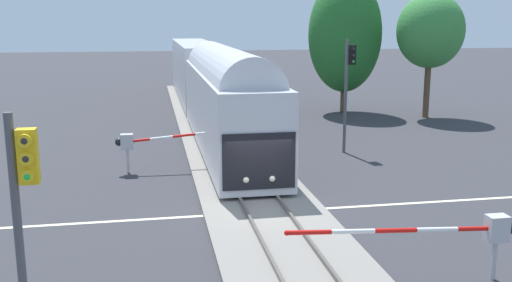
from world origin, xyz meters
TOP-DOWN VIEW (x-y plane):
  - ground_plane at (0.00, 0.00)m, footprint 220.00×220.00m
  - road_centre_stripe at (0.00, 0.00)m, footprint 44.00×0.20m
  - railway_track at (0.00, 0.00)m, footprint 4.40×80.00m
  - commuter_train at (0.00, 19.35)m, footprint 3.04×39.99m
  - crossing_gate_near at (4.25, -6.51)m, footprint 6.31×0.40m
  - crossing_gate_far at (-4.38, 6.51)m, footprint 5.73×0.40m
  - traffic_signal_far_side at (6.15, 8.65)m, footprint 0.53×0.38m
  - traffic_signal_near_left at (-6.21, -9.02)m, footprint 0.53×0.38m
  - oak_far_right at (10.25, 21.33)m, footprint 5.34×5.34m
  - maple_right_background at (15.39, 18.24)m, footprint 4.64×4.64m

SIDE VIEW (x-z plane):
  - ground_plane at x=0.00m, z-range 0.00..0.00m
  - road_centre_stripe at x=0.00m, z-range 0.00..0.01m
  - railway_track at x=0.00m, z-range -0.06..0.26m
  - crossing_gate_near at x=4.25m, z-range 0.53..2.33m
  - crossing_gate_far at x=-4.38m, z-range 0.48..2.40m
  - commuter_train at x=0.00m, z-range 0.22..5.38m
  - traffic_signal_near_left at x=-6.21m, z-range 0.90..6.17m
  - traffic_signal_far_side at x=6.15m, z-range 0.99..6.88m
  - oak_far_right at x=10.25m, z-range 0.78..10.77m
  - maple_right_background at x=15.39m, z-range 1.72..10.41m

